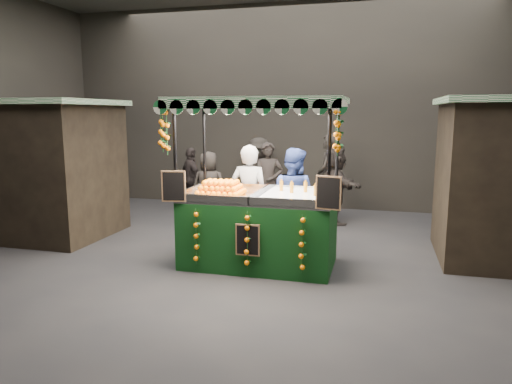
# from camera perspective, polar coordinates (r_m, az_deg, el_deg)

# --- Properties ---
(ground) EXTENTS (12.00, 12.00, 0.00)m
(ground) POSITION_cam_1_polar(r_m,az_deg,el_deg) (7.34, -1.99, -9.17)
(ground) COLOR black
(ground) RESTS_ON ground
(market_hall) EXTENTS (12.10, 10.10, 5.05)m
(market_hall) POSITION_cam_1_polar(r_m,az_deg,el_deg) (7.03, -2.15, 17.94)
(market_hall) COLOR black
(market_hall) RESTS_ON ground
(neighbour_stall_left) EXTENTS (3.00, 2.20, 2.60)m
(neighbour_stall_left) POSITION_cam_1_polar(r_m,az_deg,el_deg) (10.04, -25.05, 2.67)
(neighbour_stall_left) COLOR black
(neighbour_stall_left) RESTS_ON ground
(juice_stall) EXTENTS (2.66, 1.57, 2.58)m
(juice_stall) POSITION_cam_1_polar(r_m,az_deg,el_deg) (7.25, 0.36, -2.80)
(juice_stall) COLOR black
(juice_stall) RESTS_ON ground
(vendor_grey) EXTENTS (0.67, 0.44, 1.83)m
(vendor_grey) POSITION_cam_1_polar(r_m,az_deg,el_deg) (8.10, -0.81, -0.70)
(vendor_grey) COLOR gray
(vendor_grey) RESTS_ON ground
(vendor_blue) EXTENTS (1.02, 0.90, 1.77)m
(vendor_blue) POSITION_cam_1_polar(r_m,az_deg,el_deg) (8.21, 4.47, -0.81)
(vendor_blue) COLOR navy
(vendor_blue) RESTS_ON ground
(shopper_0) EXTENTS (0.72, 0.56, 1.75)m
(shopper_0) POSITION_cam_1_polar(r_m,az_deg,el_deg) (10.07, 1.49, 1.09)
(shopper_0) COLOR black
(shopper_0) RESTS_ON ground
(shopper_2) EXTENTS (0.91, 0.88, 1.53)m
(shopper_2) POSITION_cam_1_polar(r_m,az_deg,el_deg) (11.57, -7.83, 1.56)
(shopper_2) COLOR #2B2423
(shopper_2) RESTS_ON ground
(shopper_3) EXTENTS (1.21, 1.29, 1.75)m
(shopper_3) POSITION_cam_1_polar(r_m,az_deg,el_deg) (11.72, 0.34, 2.30)
(shopper_3) COLOR black
(shopper_3) RESTS_ON ground
(shopper_4) EXTENTS (0.80, 0.57, 1.55)m
(shopper_4) POSITION_cam_1_polar(r_m,az_deg,el_deg) (10.21, -5.73, 0.59)
(shopper_4) COLOR #2D2724
(shopper_4) RESTS_ON ground
(shopper_5) EXTENTS (1.19, 1.59, 1.67)m
(shopper_5) POSITION_cam_1_polar(r_m,az_deg,el_deg) (10.21, 9.58, 0.85)
(shopper_5) COLOR black
(shopper_5) RESTS_ON ground
(shopper_6) EXTENTS (0.54, 0.75, 1.91)m
(shopper_6) POSITION_cam_1_polar(r_m,az_deg,el_deg) (10.38, 8.68, 1.68)
(shopper_6) COLOR black
(shopper_6) RESTS_ON ground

